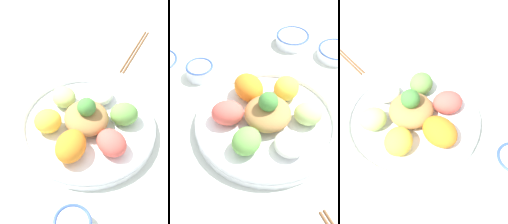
% 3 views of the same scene
% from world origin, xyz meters
% --- Properties ---
extents(ground_plane, '(2.40, 2.40, 0.00)m').
position_xyz_m(ground_plane, '(0.00, 0.00, 0.00)').
color(ground_plane, silver).
extents(salad_platter, '(0.37, 0.37, 0.11)m').
position_xyz_m(salad_platter, '(0.01, 0.03, 0.03)').
color(salad_platter, white).
rests_on(salad_platter, ground_plane).
extents(chopsticks_pair_near, '(0.24, 0.11, 0.01)m').
position_xyz_m(chopsticks_pair_near, '(-0.35, -0.11, 0.00)').
color(chopsticks_pair_near, brown).
rests_on(chopsticks_pair_near, ground_plane).
extents(serving_spoon_main, '(0.13, 0.08, 0.01)m').
position_xyz_m(serving_spoon_main, '(-0.24, 0.29, 0.00)').
color(serving_spoon_main, beige).
rests_on(serving_spoon_main, ground_plane).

